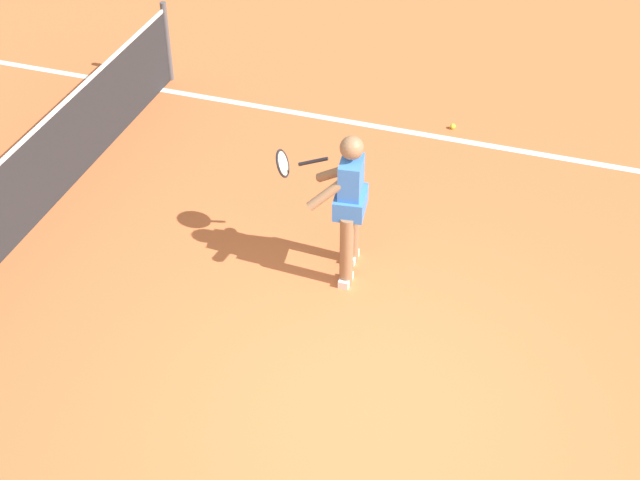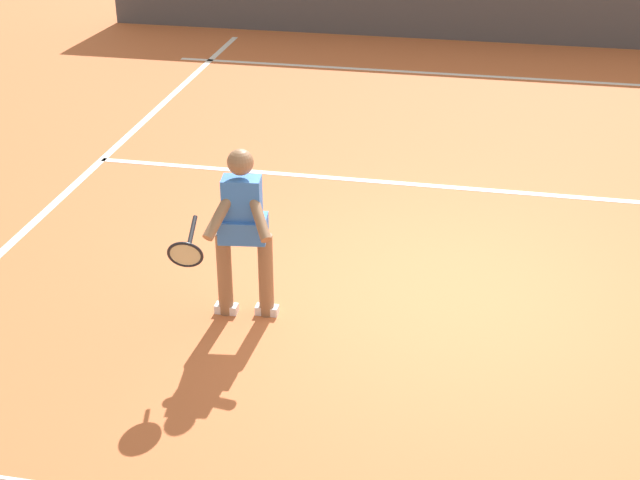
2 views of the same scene
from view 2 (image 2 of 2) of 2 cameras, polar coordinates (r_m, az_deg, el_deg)
The scene contains 5 objects.
ground_plane at distance 8.42m, azimuth 7.38°, elevation -3.39°, with size 24.34×24.34×0.00m, color #C66638.
baseline_marking at distance 14.74m, azimuth 9.62°, elevation 10.13°, with size 9.66×0.10×0.01m, color white.
service_line_marking at distance 10.59m, azimuth 8.48°, elevation 3.27°, with size 8.66×0.10×0.01m, color white.
sideline_right_marking at distance 9.62m, azimuth -19.22°, elevation -0.62°, with size 0.10×16.72×0.01m, color white.
tennis_player at distance 7.66m, azimuth -4.93°, elevation 0.70°, with size 0.73×1.00×1.55m.
Camera 2 is at (-0.35, 7.25, 4.27)m, focal length 51.08 mm.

